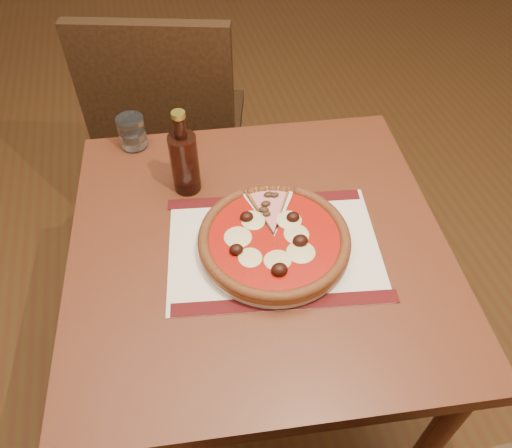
# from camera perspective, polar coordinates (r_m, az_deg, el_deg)

# --- Properties ---
(table) EXTENTS (0.88, 0.88, 0.75)m
(table) POSITION_cam_1_polar(r_m,az_deg,el_deg) (1.15, 0.24, -5.12)
(table) COLOR #5E2916
(table) RESTS_ON ground
(chair_far) EXTENTS (0.56, 0.56, 0.96)m
(chair_far) POSITION_cam_1_polar(r_m,az_deg,el_deg) (1.73, -9.74, 11.08)
(chair_far) COLOR black
(chair_far) RESTS_ON ground
(placemat) EXTENTS (0.49, 0.39, 0.00)m
(placemat) POSITION_cam_1_polar(r_m,az_deg,el_deg) (1.06, 2.06, -2.65)
(placemat) COLOR beige
(placemat) RESTS_ON table
(plate) EXTENTS (0.31, 0.31, 0.02)m
(plate) POSITION_cam_1_polar(r_m,az_deg,el_deg) (1.05, 2.07, -2.30)
(plate) COLOR white
(plate) RESTS_ON placemat
(pizza) EXTENTS (0.32, 0.32, 0.04)m
(pizza) POSITION_cam_1_polar(r_m,az_deg,el_deg) (1.03, 2.10, -1.61)
(pizza) COLOR #A66028
(pizza) RESTS_ON plate
(ham_slice) EXTENTS (0.10, 0.14, 0.02)m
(ham_slice) POSITION_cam_1_polar(r_m,az_deg,el_deg) (1.09, 2.08, 1.77)
(ham_slice) COLOR #A66028
(ham_slice) RESTS_ON plate
(water_glass) EXTENTS (0.08, 0.08, 0.08)m
(water_glass) POSITION_cam_1_polar(r_m,az_deg,el_deg) (1.31, -13.98, 10.15)
(water_glass) COLOR white
(water_glass) RESTS_ON table
(bottle) EXTENTS (0.06, 0.06, 0.21)m
(bottle) POSITION_cam_1_polar(r_m,az_deg,el_deg) (1.14, -8.17, 7.20)
(bottle) COLOR black
(bottle) RESTS_ON table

